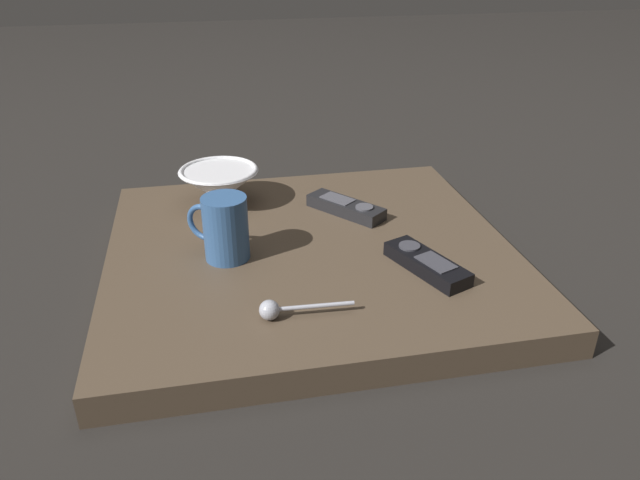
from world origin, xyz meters
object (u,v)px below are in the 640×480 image
Objects in this scene: cereal_bowl at (220,184)px; teaspoon at (276,309)px; coffee_mug at (224,228)px; tv_remote_far at (427,263)px; tv_remote_near at (346,207)px.

cereal_bowl reaches higher than teaspoon.
coffee_mug is 0.19m from teaspoon.
coffee_mug reaches higher than tv_remote_far.
teaspoon is 0.88× the size of tv_remote_near.
tv_remote_near and tv_remote_far have the same top height.
teaspoon is (-0.05, 0.39, -0.03)m from cereal_bowl.
tv_remote_far is at bearing -161.38° from teaspoon.
tv_remote_far is at bearing 133.60° from cereal_bowl.
tv_remote_near is 0.93× the size of tv_remote_far.
teaspoon is at bearing 18.62° from tv_remote_far.
cereal_bowl is at bearing -20.71° from tv_remote_near.
cereal_bowl is 0.24m from tv_remote_near.
coffee_mug is (0.00, 0.21, 0.01)m from cereal_bowl.
teaspoon reaches higher than tv_remote_near.
cereal_bowl is 0.21m from coffee_mug.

